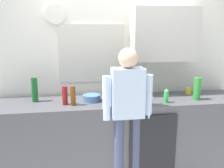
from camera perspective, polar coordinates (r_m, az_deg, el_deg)
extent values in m
cube|color=#4C4C51|center=(3.35, 2.25, -11.27)|extent=(3.16, 0.64, 0.93)
cube|color=black|center=(3.15, 9.07, -13.99)|extent=(0.56, 0.02, 0.83)
cube|color=silver|center=(3.53, 1.03, 4.13)|extent=(4.76, 0.10, 2.60)
cube|color=beige|center=(3.40, -4.57, 6.79)|extent=(0.86, 0.02, 0.76)
cube|color=#8CA5C6|center=(3.41, -4.58, 6.80)|extent=(0.80, 0.02, 0.70)
cube|color=#B7B2A8|center=(3.44, 11.49, 10.82)|extent=(0.84, 0.32, 0.68)
cylinder|color=silver|center=(3.38, -12.43, 15.00)|extent=(0.26, 0.03, 0.26)
cube|color=black|center=(3.10, 0.65, -3.82)|extent=(0.20, 0.20, 0.03)
cube|color=black|center=(3.12, 0.48, -0.79)|extent=(0.18, 0.08, 0.28)
cylinder|color=black|center=(3.06, 0.75, -2.72)|extent=(0.11, 0.11, 0.11)
cylinder|color=black|center=(3.03, 0.66, 1.62)|extent=(0.17, 0.17, 0.03)
cylinder|color=#2D8C33|center=(3.36, 18.40, -1.01)|extent=(0.09, 0.09, 0.28)
cylinder|color=maroon|center=(3.05, -10.43, -2.50)|extent=(0.06, 0.06, 0.22)
cylinder|color=#195923|center=(3.24, -16.82, -1.19)|extent=(0.07, 0.07, 0.30)
cylinder|color=brown|center=(3.00, -8.67, -2.59)|extent=(0.06, 0.06, 0.23)
cylinder|color=yellow|center=(3.63, 16.63, -1.48)|extent=(0.07, 0.07, 0.09)
cylinder|color=white|center=(3.35, -0.25, -1.99)|extent=(0.08, 0.08, 0.10)
cylinder|color=#4C72A5|center=(3.16, -4.53, -3.08)|extent=(0.22, 0.22, 0.08)
cylinder|color=#9E5638|center=(3.34, 4.04, -2.11)|extent=(0.10, 0.10, 0.09)
sphere|color=#2D7233|center=(3.32, 4.07, -0.27)|extent=(0.15, 0.15, 0.15)
cylinder|color=green|center=(3.14, 11.94, -2.76)|extent=(0.06, 0.06, 0.15)
cone|color=white|center=(3.12, 12.01, -1.17)|extent=(0.02, 0.02, 0.03)
cylinder|color=#3F4766|center=(3.09, 1.46, -14.53)|extent=(0.12, 0.12, 0.82)
cylinder|color=#3F4766|center=(3.13, 5.18, -14.22)|extent=(0.12, 0.12, 0.82)
cube|color=silver|center=(2.86, 3.51, -1.99)|extent=(0.36, 0.20, 0.56)
sphere|color=#D8AD8C|center=(2.79, 3.62, 5.78)|extent=(0.22, 0.22, 0.22)
cylinder|color=silver|center=(2.84, -1.25, -3.15)|extent=(0.09, 0.09, 0.50)
cylinder|color=silver|center=(2.94, 8.08, -2.73)|extent=(0.09, 0.09, 0.50)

